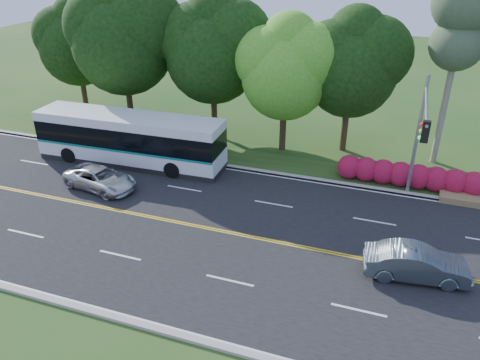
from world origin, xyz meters
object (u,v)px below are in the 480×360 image
(traffic_signal, at_px, (420,129))
(transit_bus, at_px, (130,140))
(sedan, at_px, (417,263))
(suv, at_px, (100,179))

(traffic_signal, height_order, transit_bus, traffic_signal)
(sedan, bearing_deg, traffic_signal, -2.62)
(transit_bus, bearing_deg, traffic_signal, -2.82)
(transit_bus, relative_size, suv, 2.77)
(traffic_signal, relative_size, sedan, 1.58)
(sedan, bearing_deg, transit_bus, 62.79)
(traffic_signal, bearing_deg, sedan, -84.81)
(suv, bearing_deg, transit_bus, 12.05)
(suv, bearing_deg, traffic_signal, -69.07)
(sedan, bearing_deg, suv, 74.13)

